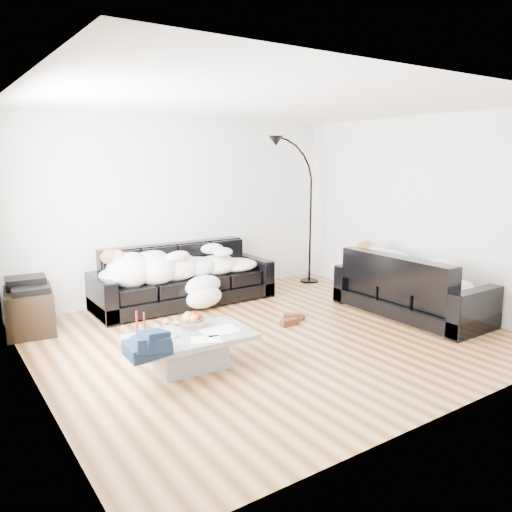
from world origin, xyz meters
TOP-DOWN VIEW (x-y plane):
  - ground at (0.00, 0.00)m, footprint 5.00×5.00m
  - wall_back at (0.00, 2.25)m, footprint 5.00×0.02m
  - wall_left at (-2.50, 0.00)m, footprint 0.02×4.50m
  - wall_right at (2.50, 0.00)m, footprint 0.02×4.50m
  - ceiling at (0.00, 0.00)m, footprint 5.00×5.00m
  - sofa_back at (-0.23, 1.76)m, footprint 2.52×0.87m
  - sofa_right at (2.01, -0.35)m, footprint 0.87×2.02m
  - sleeper_back at (-0.23, 1.71)m, footprint 2.13×0.74m
  - sleeper_right at (2.01, -0.35)m, footprint 0.73×1.73m
  - teal_cushion at (1.95, 0.28)m, footprint 0.42×0.38m
  - coffee_table at (-1.17, -0.30)m, footprint 1.22×0.76m
  - fruit_bowl at (-1.05, -0.11)m, footprint 0.30×0.30m
  - wine_glass_a at (-1.37, -0.18)m, footprint 0.07×0.07m
  - wine_glass_b at (-1.51, -0.30)m, footprint 0.08×0.08m
  - wine_glass_c at (-1.32, -0.30)m, footprint 0.08×0.08m
  - candle_left at (-1.62, -0.07)m, footprint 0.06×0.06m
  - candle_right at (-1.54, -0.05)m, footprint 0.05×0.05m
  - newspaper_a at (-0.87, -0.36)m, footprint 0.37×0.29m
  - newspaper_b at (-1.11, -0.51)m, footprint 0.34×0.29m
  - navy_jacket at (-1.66, -0.56)m, footprint 0.40×0.34m
  - shoes at (0.49, 0.25)m, footprint 0.44×0.36m
  - av_cabinet at (-2.26, 1.73)m, footprint 0.61×0.82m
  - stereo at (-2.26, 1.73)m, footprint 0.47×0.38m
  - floor_lamp at (2.08, 1.79)m, footprint 0.80×0.43m

SIDE VIEW (x-z plane):
  - ground at x=0.00m, z-range 0.00..0.00m
  - shoes at x=0.49m, z-range 0.00..0.09m
  - coffee_table at x=-1.17m, z-range 0.00..0.35m
  - av_cabinet at x=-2.26m, z-range 0.00..0.52m
  - newspaper_b at x=-1.11m, z-range 0.35..0.36m
  - newspaper_a at x=-0.87m, z-range 0.35..0.36m
  - sofa_right at x=2.01m, z-range 0.00..0.82m
  - sofa_back at x=-0.23m, z-range 0.00..0.82m
  - fruit_bowl at x=-1.05m, z-range 0.35..0.51m
  - wine_glass_a at x=-1.37m, z-range 0.35..0.51m
  - wine_glass_b at x=-1.51m, z-range 0.35..0.52m
  - wine_glass_c at x=-1.32m, z-range 0.35..0.53m
  - candle_right at x=-1.54m, z-range 0.35..0.57m
  - candle_left at x=-1.62m, z-range 0.35..0.60m
  - navy_jacket at x=-1.66m, z-range 0.43..0.62m
  - stereo at x=-2.26m, z-range 0.52..0.65m
  - sleeper_right at x=2.01m, z-range 0.42..0.84m
  - sleeper_back at x=-0.23m, z-range 0.42..0.85m
  - teal_cushion at x=1.95m, z-range 0.62..0.82m
  - floor_lamp at x=2.08m, z-range 0.00..2.08m
  - wall_back at x=0.00m, z-range 0.00..2.60m
  - wall_left at x=-2.50m, z-range 0.00..2.60m
  - wall_right at x=2.50m, z-range 0.00..2.60m
  - ceiling at x=0.00m, z-range 2.60..2.60m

